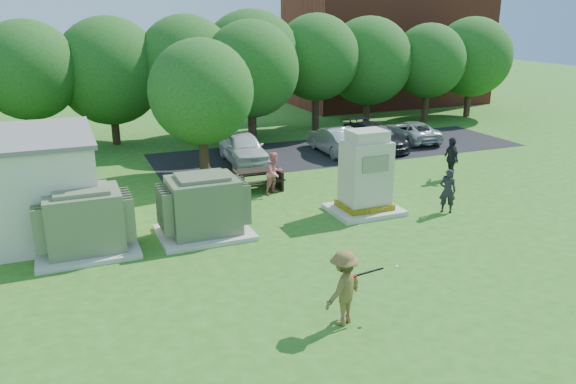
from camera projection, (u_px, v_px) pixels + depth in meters
name	position (u px, v px, depth m)	size (l,w,h in m)	color
ground	(342.00, 276.00, 15.77)	(120.00, 120.00, 0.00)	#2D6619
brick_building	(386.00, 52.00, 44.84)	(15.00, 8.00, 8.00)	maroon
parking_strip	(341.00, 150.00, 30.19)	(20.00, 6.00, 0.01)	#232326
transformer_left	(85.00, 223.00, 17.08)	(3.00, 2.40, 2.07)	beige
transformer_right	(204.00, 207.00, 18.42)	(3.00, 2.40, 2.07)	beige
generator_cabinet	(365.00, 177.00, 20.44)	(2.53, 2.07, 3.08)	beige
picnic_table	(258.00, 177.00, 23.36)	(1.95, 1.46, 0.84)	black
batter	(344.00, 288.00, 13.13)	(1.20, 0.69, 1.86)	brown
person_by_generator	(448.00, 191.00, 20.56)	(0.60, 0.40, 1.66)	black
person_at_picnic	(274.00, 173.00, 22.69)	(0.84, 0.66, 1.74)	#DC747B
person_walking_right	(451.00, 158.00, 24.66)	(1.11, 0.46, 1.89)	#232227
car_white	(243.00, 147.00, 27.51)	(1.76, 4.36, 1.49)	silver
car_silver_a	(335.00, 140.00, 29.30)	(1.51, 4.32, 1.42)	#A8A8AD
car_dark	(374.00, 136.00, 30.28)	(1.90, 4.67, 1.36)	black
car_silver_b	(411.00, 131.00, 32.01)	(1.95, 4.22, 1.17)	#B6B6BB
batting_equipment	(370.00, 272.00, 13.26)	(1.39, 0.22, 0.09)	black
tree_row	(218.00, 67.00, 31.42)	(41.30, 13.30, 7.30)	#47301E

